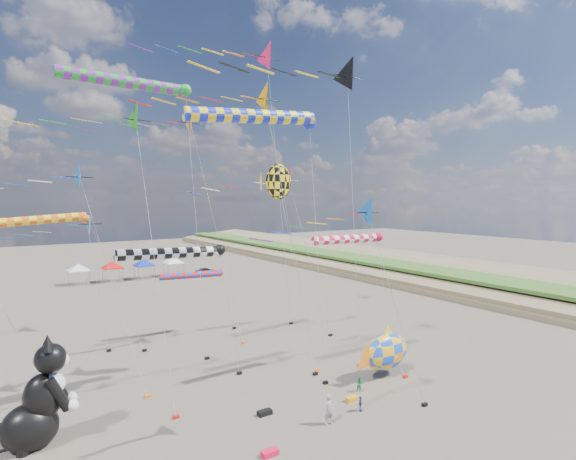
% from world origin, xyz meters
% --- Properties ---
extents(delta_kite_0, '(12.61, 2.41, 20.73)m').
position_xyz_m(delta_kite_0, '(-3.25, 20.93, 19.25)').
color(delta_kite_0, gold).
rests_on(delta_kite_0, ground).
extents(delta_kite_1, '(11.81, 2.03, 12.34)m').
position_xyz_m(delta_kite_1, '(-11.67, 23.82, 10.99)').
color(delta_kite_1, '#1983CD').
rests_on(delta_kite_1, ground).
extents(delta_kite_2, '(14.11, 2.81, 23.70)m').
position_xyz_m(delta_kite_2, '(3.68, 10.92, 22.03)').
color(delta_kite_2, black).
rests_on(delta_kite_2, ground).
extents(delta_kite_4, '(15.15, 3.17, 28.63)m').
position_xyz_m(delta_kite_4, '(5.82, 23.86, 26.82)').
color(delta_kite_4, '#F41C54').
rests_on(delta_kite_4, ground).
extents(delta_kite_5, '(11.14, 2.05, 18.94)m').
position_xyz_m(delta_kite_5, '(-11.74, 10.68, 17.54)').
color(delta_kite_5, '#248B1C').
rests_on(delta_kite_5, ground).
extents(delta_kite_6, '(11.38, 1.79, 13.53)m').
position_xyz_m(delta_kite_6, '(0.34, 3.44, 12.23)').
color(delta_kite_6, '#1863B4').
rests_on(delta_kite_6, ground).
extents(delta_kite_7, '(9.50, 1.77, 15.61)m').
position_xyz_m(delta_kite_7, '(-12.27, 14.49, 14.31)').
color(delta_kite_7, blue).
rests_on(delta_kite_7, ground).
extents(delta_kite_8, '(12.40, 2.31, 21.15)m').
position_xyz_m(delta_kite_8, '(-1.37, 11.75, 19.69)').
color(delta_kite_8, '#FF9E06').
rests_on(delta_kite_8, ground).
extents(delta_kite_9, '(12.73, 2.50, 16.30)m').
position_xyz_m(delta_kite_9, '(5.90, 18.33, 14.77)').
color(delta_kite_9, red).
rests_on(delta_kite_9, ground).
extents(windsock_0, '(8.17, 0.68, 10.63)m').
position_xyz_m(windsock_0, '(5.67, 10.37, 10.22)').
color(windsock_0, red).
rests_on(windsock_0, ground).
extents(windsock_1, '(7.71, 0.68, 6.35)m').
position_xyz_m(windsock_1, '(-0.70, 25.62, 5.96)').
color(windsock_1, red).
rests_on(windsock_1, ground).
extents(windsock_2, '(8.97, 0.75, 12.00)m').
position_xyz_m(windsock_2, '(-13.50, 25.45, 11.56)').
color(windsock_2, '#EF5814').
rests_on(windsock_2, ground).
extents(windsock_3, '(10.39, 0.92, 18.87)m').
position_xyz_m(windsock_3, '(-2.60, 9.69, 18.36)').
color(windsock_3, '#1528D8').
rests_on(windsock_3, ground).
extents(windsock_4, '(10.90, 0.93, 22.20)m').
position_xyz_m(windsock_4, '(-7.99, 19.01, 21.67)').
color(windsock_4, green).
rests_on(windsock_4, ground).
extents(windsock_5, '(9.00, 0.79, 10.01)m').
position_xyz_m(windsock_5, '(-6.33, 14.68, 9.57)').
color(windsock_5, black).
rests_on(windsock_5, ground).
extents(angelfish_kite, '(3.74, 3.02, 15.89)m').
position_xyz_m(angelfish_kite, '(0.96, 13.37, 14.46)').
color(angelfish_kite, yellow).
rests_on(angelfish_kite, ground).
extents(cat_inflatable, '(4.53, 2.55, 5.88)m').
position_xyz_m(cat_inflatable, '(-15.21, 11.91, 2.94)').
color(cat_inflatable, black).
rests_on(cat_inflatable, ground).
extents(fish_inflatable, '(5.52, 2.20, 3.99)m').
position_xyz_m(fish_inflatable, '(7.38, 8.28, 1.89)').
color(fish_inflatable, blue).
rests_on(fish_inflatable, ground).
extents(person_adult, '(0.70, 0.49, 1.83)m').
position_xyz_m(person_adult, '(-0.64, 4.98, 0.92)').
color(person_adult, '#9693A1').
rests_on(person_adult, ground).
extents(child_green, '(0.63, 0.58, 1.04)m').
position_xyz_m(child_green, '(3.95, 7.34, 0.52)').
color(child_green, '#1C7B37').
rests_on(child_green, ground).
extents(child_blue, '(0.60, 0.51, 0.97)m').
position_xyz_m(child_blue, '(2.04, 5.21, 0.48)').
color(child_blue, '#2E44AB').
rests_on(child_blue, ground).
extents(kite_bag_0, '(0.90, 0.44, 0.30)m').
position_xyz_m(kite_bag_0, '(2.55, 6.55, 0.15)').
color(kite_bag_0, orange).
rests_on(kite_bag_0, ground).
extents(kite_bag_1, '(0.90, 0.44, 0.30)m').
position_xyz_m(kite_bag_1, '(-3.23, 8.08, 0.15)').
color(kite_bag_1, black).
rests_on(kite_bag_1, ground).
extents(kite_bag_2, '(0.90, 0.44, 0.30)m').
position_xyz_m(kite_bag_2, '(-5.24, 4.13, 0.15)').
color(kite_bag_2, red).
rests_on(kite_bag_2, ground).
extents(tent_row, '(19.20, 4.20, 3.80)m').
position_xyz_m(tent_row, '(1.50, 60.00, 3.15)').
color(tent_row, white).
rests_on(tent_row, ground).
extents(parked_car, '(3.92, 1.98, 1.28)m').
position_xyz_m(parked_car, '(14.13, 58.00, 0.64)').
color(parked_car, '#26262D').
rests_on(parked_car, ground).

